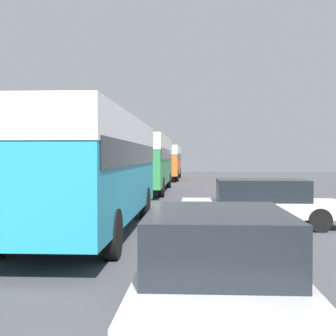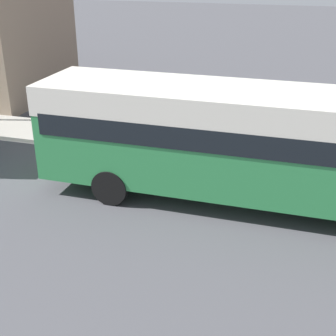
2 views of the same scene
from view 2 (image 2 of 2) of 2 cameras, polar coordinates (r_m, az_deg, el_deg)
name	(u,v)px [view 2 (image 2 of 2)]	position (r m, az deg, el deg)	size (l,w,h in m)	color
bus_following	(249,132)	(12.29, 9.85, 4.31)	(2.59, 11.25, 3.13)	#2D8447
pedestrian_near_curb	(87,115)	(16.64, -9.85, 6.38)	(0.32, 0.32, 1.85)	#232838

